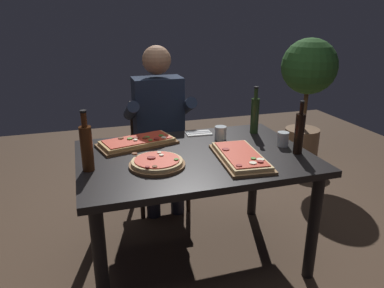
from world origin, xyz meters
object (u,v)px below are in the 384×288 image
object	(u,v)px
dining_table	(194,169)
pizza_round_far	(157,163)
potted_plant_corner	(307,86)
pizza_rectangular_left	(240,157)
tumbler_far_side	(283,140)
diner_chair	(158,148)
vinegar_bottle_green	(299,133)
tumbler_near_camera	(220,133)
oil_bottle_amber	(87,147)
wine_bottle_dark	(255,114)
seated_diner	(160,122)
pizza_rectangular_front	(137,142)

from	to	relation	value
dining_table	pizza_round_far	xyz separation A→B (m)	(-0.26, -0.11, 0.12)
potted_plant_corner	pizza_rectangular_left	bearing A→B (deg)	-134.58
dining_table	tumbler_far_side	xyz separation A→B (m)	(0.59, -0.02, 0.14)
tumbler_far_side	diner_chair	xyz separation A→B (m)	(-0.65, 0.88, -0.29)
vinegar_bottle_green	tumbler_near_camera	size ratio (longest dim) A/B	3.61
dining_table	oil_bottle_amber	size ratio (longest dim) A/B	4.12
pizza_rectangular_left	tumbler_near_camera	world-z (taller)	tumbler_near_camera
diner_chair	pizza_rectangular_left	bearing A→B (deg)	-74.29
wine_bottle_dark	vinegar_bottle_green	xyz separation A→B (m)	(0.07, -0.45, -0.00)
dining_table	potted_plant_corner	bearing A→B (deg)	37.35
pizza_round_far	wine_bottle_dark	world-z (taller)	wine_bottle_dark
pizza_rectangular_left	pizza_round_far	distance (m)	0.49
seated_diner	pizza_round_far	bearing A→B (deg)	-103.40
wine_bottle_dark	tumbler_far_side	bearing A→B (deg)	-79.88
pizza_rectangular_left	seated_diner	bearing A→B (deg)	107.69
pizza_rectangular_front	vinegar_bottle_green	world-z (taller)	vinegar_bottle_green
pizza_rectangular_left	potted_plant_corner	world-z (taller)	potted_plant_corner
seated_diner	diner_chair	bearing A→B (deg)	90.00
dining_table	diner_chair	distance (m)	0.87
oil_bottle_amber	diner_chair	size ratio (longest dim) A/B	0.39
oil_bottle_amber	tumbler_far_side	world-z (taller)	oil_bottle_amber
diner_chair	pizza_rectangular_front	bearing A→B (deg)	-113.31
tumbler_near_camera	potted_plant_corner	size ratio (longest dim) A/B	0.07
potted_plant_corner	dining_table	bearing A→B (deg)	-142.65
pizza_round_far	wine_bottle_dark	distance (m)	0.90
pizza_rectangular_left	wine_bottle_dark	distance (m)	0.56
pizza_round_far	potted_plant_corner	size ratio (longest dim) A/B	0.24
tumbler_far_side	seated_diner	size ratio (longest dim) A/B	0.07
tumbler_far_side	seated_diner	distance (m)	1.00
pizza_round_far	potted_plant_corner	distance (m)	2.28
seated_diner	tumbler_near_camera	bearing A→B (deg)	-59.06
pizza_rectangular_front	tumbler_near_camera	bearing A→B (deg)	-5.52
oil_bottle_amber	dining_table	bearing A→B (deg)	5.19
dining_table	vinegar_bottle_green	size ratio (longest dim) A/B	4.25
wine_bottle_dark	tumbler_near_camera	xyz separation A→B (m)	(-0.28, -0.06, -0.09)
wine_bottle_dark	diner_chair	bearing A→B (deg)	136.09
dining_table	diner_chair	world-z (taller)	diner_chair
diner_chair	seated_diner	xyz separation A→B (m)	(0.00, -0.12, 0.26)
pizza_rectangular_left	tumbler_far_side	size ratio (longest dim) A/B	5.69
pizza_rectangular_left	oil_bottle_amber	xyz separation A→B (m)	(-0.86, 0.11, 0.12)
dining_table	tumbler_far_side	bearing A→B (deg)	-2.24
pizza_round_far	vinegar_bottle_green	bearing A→B (deg)	-3.76
pizza_rectangular_front	oil_bottle_amber	distance (m)	0.48
tumbler_near_camera	oil_bottle_amber	bearing A→B (deg)	-162.68
seated_diner	wine_bottle_dark	bearing A→B (deg)	-37.26
oil_bottle_amber	diner_chair	distance (m)	1.15
tumbler_near_camera	tumbler_far_side	size ratio (longest dim) A/B	0.99
vinegar_bottle_green	tumbler_far_side	xyz separation A→B (m)	(-0.02, 0.15, -0.09)
wine_bottle_dark	tumbler_near_camera	world-z (taller)	wine_bottle_dark
tumbler_far_side	potted_plant_corner	bearing A→B (deg)	51.15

